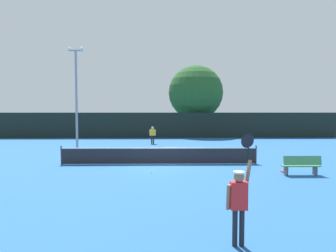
% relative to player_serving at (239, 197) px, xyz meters
% --- Properties ---
extents(ground_plane, '(120.00, 120.00, 0.00)m').
position_rel_player_serving_xyz_m(ground_plane, '(-1.97, 10.69, -1.16)').
color(ground_plane, '#235693').
extents(tennis_net, '(11.25, 0.08, 1.07)m').
position_rel_player_serving_xyz_m(tennis_net, '(-1.97, 10.69, -0.65)').
color(tennis_net, '#232328').
rests_on(tennis_net, ground).
extents(perimeter_fence, '(38.79, 0.12, 2.78)m').
position_rel_player_serving_xyz_m(perimeter_fence, '(-1.97, 26.96, 0.23)').
color(perimeter_fence, black).
rests_on(perimeter_fence, ground).
extents(player_serving, '(0.68, 0.40, 2.60)m').
position_rel_player_serving_xyz_m(player_serving, '(0.00, 0.00, 0.00)').
color(player_serving, red).
rests_on(player_serving, ground).
extents(player_receiving, '(0.57, 0.23, 1.55)m').
position_rel_player_serving_xyz_m(player_receiving, '(-2.69, 21.08, -0.22)').
color(player_receiving, yellow).
rests_on(player_receiving, ground).
extents(tennis_ball, '(0.07, 0.07, 0.07)m').
position_rel_player_serving_xyz_m(tennis_ball, '(-2.32, 8.23, -1.12)').
color(tennis_ball, '#CCE033').
rests_on(tennis_ball, ground).
extents(spare_racket, '(0.28, 0.52, 0.04)m').
position_rel_player_serving_xyz_m(spare_racket, '(4.35, 8.48, -1.14)').
color(spare_racket, black).
rests_on(spare_racket, ground).
extents(courtside_bench, '(1.80, 0.44, 0.95)m').
position_rel_player_serving_xyz_m(courtside_bench, '(4.85, 7.59, -0.68)').
color(courtside_bench, '#478C4C').
rests_on(courtside_bench, ground).
extents(light_pole, '(1.18, 0.28, 7.94)m').
position_rel_player_serving_xyz_m(light_pole, '(-8.47, 17.30, 3.37)').
color(light_pole, gray).
rests_on(light_pole, ground).
extents(large_tree, '(6.51, 6.51, 8.39)m').
position_rel_player_serving_xyz_m(large_tree, '(2.19, 30.34, 3.97)').
color(large_tree, brown).
rests_on(large_tree, ground).
extents(parked_car_near, '(2.50, 4.44, 1.69)m').
position_rel_player_serving_xyz_m(parked_car_near, '(-10.09, 35.02, -0.38)').
color(parked_car_near, black).
rests_on(parked_car_near, ground).
extents(parked_car_mid, '(2.39, 4.40, 1.69)m').
position_rel_player_serving_xyz_m(parked_car_mid, '(-5.32, 35.38, -0.38)').
color(parked_car_mid, '#B7B7BC').
rests_on(parked_car_mid, ground).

